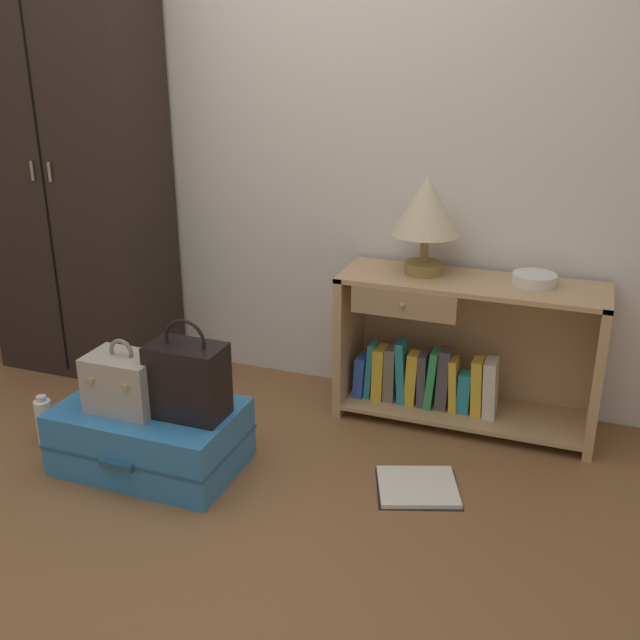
# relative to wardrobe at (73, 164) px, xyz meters

# --- Properties ---
(ground_plane) EXTENTS (9.00, 9.00, 0.00)m
(ground_plane) POSITION_rel_wardrobe_xyz_m (1.09, -1.20, -1.07)
(ground_plane) COLOR brown
(back_wall) EXTENTS (6.40, 0.10, 2.60)m
(back_wall) POSITION_rel_wardrobe_xyz_m (1.09, 0.30, 0.23)
(back_wall) COLOR silver
(back_wall) RESTS_ON ground_plane
(wardrobe) EXTENTS (0.87, 0.47, 2.13)m
(wardrobe) POSITION_rel_wardrobe_xyz_m (0.00, 0.00, 0.00)
(wardrobe) COLOR black
(wardrobe) RESTS_ON ground_plane
(bookshelf) EXTENTS (1.14, 0.38, 0.68)m
(bookshelf) POSITION_rel_wardrobe_xyz_m (1.94, 0.05, -0.75)
(bookshelf) COLOR tan
(bookshelf) RESTS_ON ground_plane
(table_lamp) EXTENTS (0.30, 0.30, 0.43)m
(table_lamp) POSITION_rel_wardrobe_xyz_m (1.77, 0.07, -0.10)
(table_lamp) COLOR olive
(table_lamp) RESTS_ON bookshelf
(bowl) EXTENTS (0.18, 0.18, 0.05)m
(bowl) POSITION_rel_wardrobe_xyz_m (2.24, 0.07, -0.37)
(bowl) COLOR silver
(bowl) RESTS_ON bookshelf
(suitcase_large) EXTENTS (0.73, 0.48, 0.27)m
(suitcase_large) POSITION_rel_wardrobe_xyz_m (0.87, -0.80, -0.93)
(suitcase_large) COLOR teal
(suitcase_large) RESTS_ON ground_plane
(train_case) EXTENTS (0.28, 0.21, 0.30)m
(train_case) POSITION_rel_wardrobe_xyz_m (0.79, -0.84, -0.68)
(train_case) COLOR #A89E8E
(train_case) RESTS_ON suitcase_large
(handbag) EXTENTS (0.29, 0.18, 0.40)m
(handbag) POSITION_rel_wardrobe_xyz_m (1.06, -0.79, -0.65)
(handbag) COLOR black
(handbag) RESTS_ON suitcase_large
(bottle) EXTENTS (0.07, 0.07, 0.22)m
(bottle) POSITION_rel_wardrobe_xyz_m (0.33, -0.80, -0.96)
(bottle) COLOR white
(bottle) RESTS_ON ground_plane
(open_book_on_floor) EXTENTS (0.40, 0.38, 0.02)m
(open_book_on_floor) POSITION_rel_wardrobe_xyz_m (1.93, -0.59, -1.06)
(open_book_on_floor) COLOR white
(open_book_on_floor) RESTS_ON ground_plane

